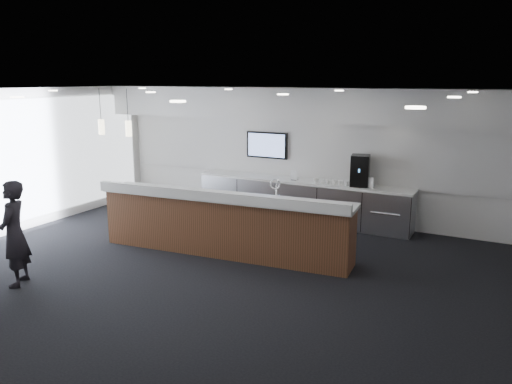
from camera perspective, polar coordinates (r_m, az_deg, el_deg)
The scene contains 24 objects.
ground at distance 8.47m, azimuth -4.64°, elevation -9.33°, with size 10.00×10.00×0.00m, color black.
ceiling at distance 7.84m, azimuth -5.05°, elevation 11.41°, with size 10.00×8.00×0.02m, color black.
back_wall at distance 11.54m, azimuth 5.92°, elevation 4.37°, with size 10.00×0.02×3.00m, color white.
left_wall at distance 11.48m, azimuth -26.43°, elevation 3.04°, with size 0.02×8.00×3.00m, color white.
soffit_bulkhead at distance 11.01m, azimuth 5.17°, elevation 9.99°, with size 10.00×0.90×0.70m, color silver.
alcove_panel at distance 11.50m, azimuth 5.88°, elevation 4.84°, with size 9.80×0.06×1.40m, color silver.
window_blinds_wall at distance 11.44m, azimuth -26.31°, elevation 3.03°, with size 0.04×7.36×2.55m, color #A2B2C3.
back_credenza at distance 11.41m, azimuth 5.13°, elevation -0.95°, with size 5.06×0.66×0.95m.
wall_tv at distance 11.84m, azimuth 1.26°, elevation 5.38°, with size 1.05×0.08×0.62m.
pendant_left at distance 9.98m, azimuth -14.18°, elevation 7.06°, with size 0.12×0.12×0.30m, color #FFF0C6.
pendant_right at distance 10.46m, azimuth -17.07°, elevation 7.14°, with size 0.12×0.12×0.30m, color #FFF0C6.
ceiling_can_lights at distance 7.84m, azimuth -5.04°, elevation 11.19°, with size 7.00×5.00×0.02m, color white, non-canonical shape.
service_counter at distance 9.23m, azimuth -3.68°, elevation -3.62°, with size 4.91×1.26×1.49m.
coffee_machine at distance 10.82m, azimuth 11.80°, elevation 2.41°, with size 0.46×0.54×0.66m.
info_sign_left at distance 11.25m, azimuth 4.36°, elevation 1.90°, with size 0.16×0.02×0.22m, color white.
info_sign_right at distance 10.68m, azimuth 12.87°, elevation 1.04°, with size 0.17×0.02×0.23m, color white.
lounge_guest at distance 8.64m, azimuth -25.91°, elevation -4.30°, with size 0.61×0.40×1.67m, color black.
cup_0 at distance 10.80m, azimuth 11.01°, elevation 0.92°, with size 0.11×0.11×0.10m, color white.
cup_1 at distance 10.84m, azimuth 10.31°, elevation 0.99°, with size 0.11×0.11×0.10m, color white.
cup_2 at distance 10.88m, azimuth 9.60°, elevation 1.06°, with size 0.11×0.11×0.10m, color white.
cup_3 at distance 10.92m, azimuth 8.91°, elevation 1.14°, with size 0.11×0.11×0.10m, color white.
cup_4 at distance 10.96m, azimuth 8.22°, elevation 1.21°, with size 0.11×0.11×0.10m, color white.
cup_5 at distance 11.01m, azimuth 7.53°, elevation 1.28°, with size 0.11×0.11×0.10m, color white.
cup_6 at distance 11.06m, azimuth 6.85°, elevation 1.35°, with size 0.11×0.11×0.10m, color white.
Camera 1 is at (4.24, -6.60, 3.20)m, focal length 35.00 mm.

